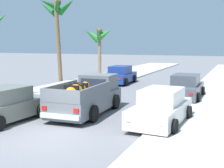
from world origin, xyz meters
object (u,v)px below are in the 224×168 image
car_right_near (161,108)px  car_right_mid (5,105)px  car_left_near (120,75)px  car_left_mid (186,87)px  palm_tree_left_back (99,37)px  palm_tree_left_fore (57,14)px  pickup_truck (88,97)px

car_right_near → car_right_mid: same height
car_left_near → car_left_mid: size_ratio=1.01×
car_left_near → car_right_mid: size_ratio=1.00×
car_right_mid → palm_tree_left_back: bearing=103.9°
car_left_mid → car_left_near: bearing=141.4°
palm_tree_left_fore → palm_tree_left_back: 7.51m
car_right_near → palm_tree_left_back: bearing=123.0°
palm_tree_left_fore → car_right_mid: bearing=-66.8°
pickup_truck → car_left_mid: bearing=56.6°
pickup_truck → car_right_mid: 3.88m
palm_tree_left_fore → palm_tree_left_back: (0.46, 7.27, -1.85)m
car_right_near → palm_tree_left_back: palm_tree_left_back is taller
car_right_near → car_left_near: bearing=119.0°
pickup_truck → palm_tree_left_fore: 13.49m
car_left_near → car_left_mid: (6.41, -5.13, 0.00)m
pickup_truck → car_left_near: 11.27m
car_left_mid → car_right_near: bearing=-89.7°
car_left_mid → car_right_mid: size_ratio=0.98×
pickup_truck → car_left_near: size_ratio=1.22×
car_left_mid → palm_tree_left_back: size_ratio=0.82×
pickup_truck → palm_tree_left_back: 18.73m
pickup_truck → car_left_mid: (3.86, 5.84, -0.10)m
pickup_truck → car_right_near: (3.89, -0.68, -0.10)m
car_left_mid → palm_tree_left_fore: bearing=162.4°
car_left_mid → palm_tree_left_fore: palm_tree_left_fore is taller
car_left_near → pickup_truck: bearing=-76.9°
car_left_near → car_right_near: size_ratio=1.00×
car_left_mid → car_right_mid: (-6.44, -8.74, 0.00)m
palm_tree_left_fore → pickup_truck: bearing=-50.4°
pickup_truck → car_left_near: pickup_truck is taller
car_right_mid → palm_tree_left_fore: palm_tree_left_fore is taller
car_right_mid → palm_tree_left_back: palm_tree_left_back is taller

